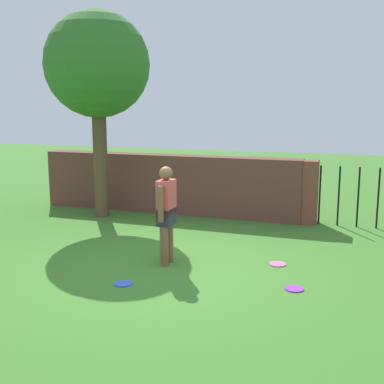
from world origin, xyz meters
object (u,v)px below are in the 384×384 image
tree (97,67)px  frisbee_blue (123,284)px  person (166,211)px  frisbee_purple (294,289)px  frisbee_pink (278,264)px

tree → frisbee_blue: size_ratio=17.29×
person → frisbee_blue: person is taller
tree → person: size_ratio=2.88×
frisbee_blue → frisbee_purple: same height
frisbee_purple → frisbee_pink: size_ratio=1.00×
person → frisbee_pink: (1.74, 0.55, -0.89)m
frisbee_purple → tree: bearing=147.2°
tree → frisbee_blue: 5.69m
person → frisbee_purple: person is taller
frisbee_purple → frisbee_pink: same height
frisbee_blue → frisbee_pink: (1.99, 1.63, 0.00)m
frisbee_purple → frisbee_blue: bearing=-165.3°
tree → frisbee_pink: size_ratio=17.29×
frisbee_purple → frisbee_pink: 1.08m
tree → frisbee_pink: (4.50, -2.15, -3.43)m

